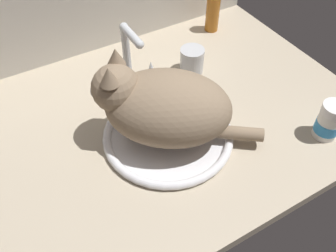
{
  "coord_description": "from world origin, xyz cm",
  "views": [
    {
      "loc": [
        -24.33,
        -56.78,
        69.29
      ],
      "look_at": [
        4.76,
        -6.62,
        7.0
      ],
      "focal_mm": 38.66,
      "sensor_mm": 36.0,
      "label": 1
    }
  ],
  "objects_px": {
    "faucet": "(129,66)",
    "amber_bottle": "(213,12)",
    "pill_bottle": "(329,122)",
    "cat": "(159,105)",
    "sink_basin": "(168,135)",
    "metal_jar": "(192,60)"
  },
  "relations": [
    {
      "from": "pill_bottle",
      "to": "amber_bottle",
      "type": "xyz_separation_m",
      "value": [
        0.03,
        0.53,
        0.02
      ]
    },
    {
      "from": "cat",
      "to": "amber_bottle",
      "type": "bearing_deg",
      "value": 40.97
    },
    {
      "from": "sink_basin",
      "to": "faucet",
      "type": "xyz_separation_m",
      "value": [
        0.0,
        0.2,
        0.07
      ]
    },
    {
      "from": "sink_basin",
      "to": "metal_jar",
      "type": "distance_m",
      "value": 0.27
    },
    {
      "from": "faucet",
      "to": "cat",
      "type": "distance_m",
      "value": 0.19
    },
    {
      "from": "faucet",
      "to": "pill_bottle",
      "type": "bearing_deg",
      "value": -49.14
    },
    {
      "from": "sink_basin",
      "to": "metal_jar",
      "type": "bearing_deg",
      "value": 45.14
    },
    {
      "from": "faucet",
      "to": "amber_bottle",
      "type": "height_order",
      "value": "faucet"
    },
    {
      "from": "faucet",
      "to": "amber_bottle",
      "type": "distance_m",
      "value": 0.39
    },
    {
      "from": "sink_basin",
      "to": "pill_bottle",
      "type": "xyz_separation_m",
      "value": [
        0.33,
        -0.18,
        0.04
      ]
    },
    {
      "from": "faucet",
      "to": "amber_bottle",
      "type": "bearing_deg",
      "value": 20.94
    },
    {
      "from": "faucet",
      "to": "amber_bottle",
      "type": "relative_size",
      "value": 1.52
    },
    {
      "from": "sink_basin",
      "to": "amber_bottle",
      "type": "bearing_deg",
      "value": 43.16
    },
    {
      "from": "metal_jar",
      "to": "amber_bottle",
      "type": "height_order",
      "value": "amber_bottle"
    },
    {
      "from": "amber_bottle",
      "to": "faucet",
      "type": "bearing_deg",
      "value": -159.06
    },
    {
      "from": "faucet",
      "to": "pill_bottle",
      "type": "relative_size",
      "value": 2.08
    },
    {
      "from": "cat",
      "to": "metal_jar",
      "type": "bearing_deg",
      "value": 41.06
    },
    {
      "from": "sink_basin",
      "to": "amber_bottle",
      "type": "height_order",
      "value": "amber_bottle"
    },
    {
      "from": "pill_bottle",
      "to": "amber_bottle",
      "type": "relative_size",
      "value": 0.73
    },
    {
      "from": "metal_jar",
      "to": "cat",
      "type": "bearing_deg",
      "value": -138.94
    },
    {
      "from": "sink_basin",
      "to": "faucet",
      "type": "bearing_deg",
      "value": 90.0
    },
    {
      "from": "cat",
      "to": "amber_bottle",
      "type": "height_order",
      "value": "cat"
    }
  ]
}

